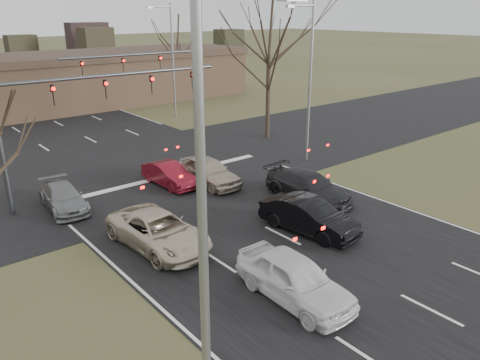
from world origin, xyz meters
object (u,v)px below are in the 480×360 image
object	(u,v)px
streetlight_left	(211,235)
car_red_ahead	(169,175)
mast_arm_far	(164,68)
car_silver_suv	(158,231)
mast_arm_near	(67,103)
car_silver_ahead	(209,171)
streetlight_right_near	(308,75)
car_grey_ahead	(63,197)
building	(50,82)
car_black_hatch	(309,216)
streetlight_right_far	(171,55)
car_charcoal_sedan	(308,186)
car_white_sedan	(294,278)

from	to	relation	value
streetlight_left	car_red_ahead	bearing A→B (deg)	61.96
mast_arm_far	streetlight_left	size ratio (longest dim) A/B	1.11
streetlight_left	car_silver_suv	xyz separation A→B (m)	(4.16, 9.60, -4.86)
car_red_ahead	mast_arm_near	bearing A→B (deg)	161.56
car_silver_suv	car_silver_ahead	xyz separation A→B (m)	(6.03, 4.77, 0.04)
car_red_ahead	car_silver_ahead	world-z (taller)	car_silver_ahead
streetlight_right_near	car_grey_ahead	xyz separation A→B (m)	(-15.12, 2.08, -4.98)
car_silver_suv	mast_arm_near	bearing A→B (deg)	90.07
building	car_black_hatch	distance (m)	35.46
streetlight_right_far	car_charcoal_sedan	xyz separation A→B (m)	(-5.32, -21.79, -4.85)
car_silver_suv	car_black_hatch	size ratio (longest dim) A/B	1.14
streetlight_right_far	car_red_ahead	world-z (taller)	streetlight_right_far
building	mast_arm_near	bearing A→B (deg)	-106.13
car_black_hatch	car_silver_ahead	xyz separation A→B (m)	(0.17, 7.77, 0.01)
streetlight_right_far	mast_arm_far	bearing A→B (deg)	-128.11
mast_arm_near	car_silver_ahead	xyz separation A→B (m)	(6.59, -2.63, -4.31)
building	streetlight_right_near	world-z (taller)	streetlight_right_near
mast_arm_far	car_silver_suv	world-z (taller)	mast_arm_far
building	mast_arm_near	size ratio (longest dim) A/B	3.50
car_black_hatch	streetlight_right_near	bearing A→B (deg)	36.88
building	car_silver_suv	bearing A→B (deg)	-101.62
streetlight_right_near	car_grey_ahead	distance (m)	16.06
mast_arm_far	car_red_ahead	size ratio (longest dim) A/B	2.84
mast_arm_near	car_red_ahead	distance (m)	6.62
car_grey_ahead	car_silver_ahead	bearing A→B (deg)	-6.91
car_charcoal_sedan	car_grey_ahead	xyz separation A→B (m)	(-10.30, 6.87, -0.13)
building	car_grey_ahead	bearing A→B (deg)	-107.76
car_grey_ahead	streetlight_left	bearing A→B (deg)	-93.19
car_silver_ahead	streetlight_right_far	bearing A→B (deg)	66.14
streetlight_right_far	car_black_hatch	xyz separation A→B (m)	(-8.13, -24.40, -4.83)
building	streetlight_right_near	xyz separation A→B (m)	(6.82, -28.00, 2.92)
car_black_hatch	car_silver_ahead	world-z (taller)	car_silver_ahead
streetlight_right_near	mast_arm_near	bearing A→B (deg)	167.95
streetlight_left	car_silver_suv	world-z (taller)	streetlight_left
building	streetlight_right_near	size ratio (longest dim) A/B	4.24
car_silver_suv	car_grey_ahead	distance (m)	6.69
mast_arm_near	streetlight_right_far	bearing A→B (deg)	43.89
mast_arm_far	mast_arm_near	bearing A→B (deg)	-138.78
building	car_grey_ahead	size ratio (longest dim) A/B	10.15
mast_arm_near	car_charcoal_sedan	distance (m)	12.83
mast_arm_near	car_silver_suv	bearing A→B (deg)	-85.62
building	streetlight_left	distance (m)	43.47
mast_arm_far	car_charcoal_sedan	xyz separation A→B (m)	(-2.18, -17.79, -4.28)
car_black_hatch	car_silver_ahead	bearing A→B (deg)	81.46
car_red_ahead	car_white_sedan	bearing A→B (deg)	-103.74
streetlight_right_far	car_red_ahead	size ratio (longest dim) A/B	2.56
mast_arm_near	car_red_ahead	size ratio (longest dim) A/B	3.10
car_white_sedan	car_charcoal_sedan	size ratio (longest dim) A/B	0.92
car_silver_ahead	mast_arm_near	bearing A→B (deg)	159.93
mast_arm_near	car_black_hatch	distance (m)	12.97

